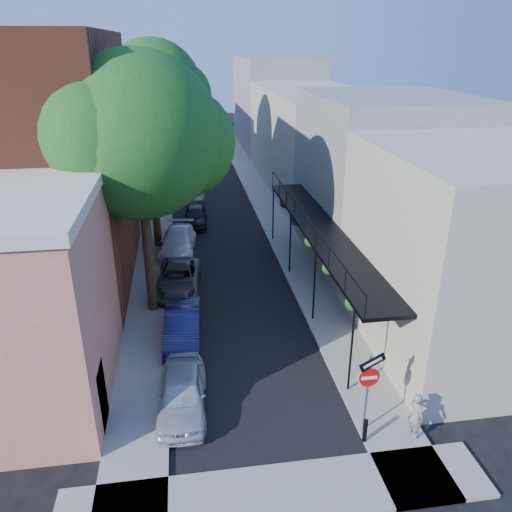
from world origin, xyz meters
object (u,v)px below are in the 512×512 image
object	(u,v)px
oak_near	(149,138)
oak_far	(160,91)
pedestrian	(416,415)
parked_car_d	(178,242)
parked_car_e	(195,216)
parked_car_f	(192,192)
parked_car_b	(182,326)
sign_post	(369,380)
oak_mid	(156,128)
bollard	(365,431)
parked_car_a	(182,393)
parked_car_c	(179,279)

from	to	relation	value
oak_near	oak_far	size ratio (longest dim) A/B	0.96
pedestrian	parked_car_d	bearing A→B (deg)	8.21
parked_car_d	parked_car_e	xyz separation A→B (m)	(1.19, 4.76, -0.04)
parked_car_e	parked_car_f	xyz separation A→B (m)	(0.00, 6.07, -0.02)
pedestrian	oak_far	bearing A→B (deg)	1.04
parked_car_b	parked_car_e	size ratio (longest dim) A/B	1.08
sign_post	parked_car_b	size ratio (longest dim) A/B	0.73
oak_near	parked_car_e	bearing A→B (deg)	80.18
parked_car_e	oak_near	bearing A→B (deg)	-96.24
oak_near	oak_mid	bearing A→B (deg)	90.37
oak_near	parked_car_e	size ratio (longest dim) A/B	3.00
sign_post	parked_car_f	distance (m)	27.14
bollard	oak_near	xyz separation A→B (m)	(-6.37, 9.76, 7.36)
sign_post	oak_near	distance (m)	12.77
parked_car_d	pedestrian	size ratio (longest dim) A/B	2.98
oak_mid	pedestrian	bearing A→B (deg)	-65.66
parked_car_a	pedestrian	bearing A→B (deg)	-15.99
oak_mid	parked_car_f	bearing A→B (deg)	77.96
oak_near	pedestrian	world-z (taller)	oak_near
parked_car_f	sign_post	bearing A→B (deg)	-87.63
oak_mid	parked_car_f	world-z (taller)	oak_mid
sign_post	parked_car_d	size ratio (longest dim) A/B	0.63
sign_post	bollard	size ratio (longest dim) A/B	3.74
oak_mid	parked_car_c	world-z (taller)	oak_mid
sign_post	parked_car_d	bearing A→B (deg)	109.88
oak_near	parked_car_e	world-z (taller)	oak_near
bollard	oak_mid	distance (m)	19.96
parked_car_b	oak_mid	bearing A→B (deg)	97.79
parked_car_f	parked_car_c	bearing A→B (deg)	-101.66
parked_car_e	parked_car_c	bearing A→B (deg)	-93.46
oak_mid	parked_car_f	distance (m)	11.62
parked_car_b	parked_car_f	world-z (taller)	parked_car_b
bollard	parked_car_d	distance (m)	17.29
sign_post	pedestrian	world-z (taller)	sign_post
pedestrian	oak_mid	bearing A→B (deg)	8.83
oak_mid	parked_car_e	bearing A→B (deg)	59.24
sign_post	parked_car_c	bearing A→B (deg)	117.77
bollard	parked_car_b	size ratio (longest dim) A/B	0.20
oak_mid	parked_car_e	xyz separation A→B (m)	(2.02, 3.39, -6.41)
parked_car_b	parked_car_c	size ratio (longest dim) A/B	0.90
parked_car_b	sign_post	bearing A→B (deg)	-45.41
parked_car_c	parked_car_d	xyz separation A→B (m)	(0.01, 4.95, 0.05)
sign_post	parked_car_e	xyz separation A→B (m)	(-4.56, 20.65, -1.39)
sign_post	parked_car_c	xyz separation A→B (m)	(-5.76, 10.94, -1.40)
oak_far	parked_car_c	bearing A→B (deg)	-87.19
parked_car_a	parked_car_d	distance (m)	13.92
oak_mid	parked_car_b	size ratio (longest dim) A/B	2.49
oak_far	parked_car_d	size ratio (longest dim) A/B	2.51
oak_mid	parked_car_f	size ratio (longest dim) A/B	2.68
sign_post	parked_car_f	world-z (taller)	sign_post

